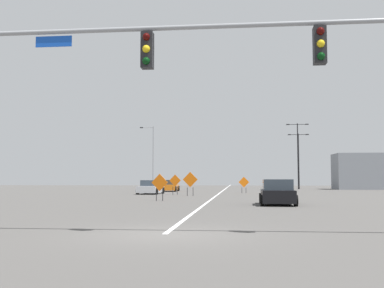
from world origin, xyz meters
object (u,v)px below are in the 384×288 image
(street_lamp_near_left, at_px, (298,151))
(car_black_mid, at_px, (277,193))
(construction_sign_right_lane, at_px, (160,184))
(car_orange_passing, at_px, (169,186))
(construction_sign_left_shoulder, at_px, (244,183))
(street_lamp_mid_left, at_px, (152,155))
(street_lamp_far_right, at_px, (299,156))
(car_silver_distant, at_px, (151,187))
(construction_sign_right_shoulder, at_px, (190,181))
(traffic_signal_assembly, at_px, (308,60))
(construction_sign_median_near, at_px, (175,182))

(street_lamp_near_left, distance_m, car_black_mid, 42.14)
(construction_sign_right_lane, distance_m, car_orange_passing, 24.19)
(construction_sign_right_lane, bearing_deg, car_black_mid, -26.91)
(construction_sign_left_shoulder, bearing_deg, street_lamp_mid_left, 130.23)
(street_lamp_far_right, height_order, car_silver_distant, street_lamp_far_right)
(car_orange_passing, bearing_deg, car_silver_distant, -92.25)
(construction_sign_right_shoulder, relative_size, car_black_mid, 0.51)
(traffic_signal_assembly, relative_size, car_silver_distant, 3.20)
(car_silver_distant, bearing_deg, car_black_mid, -58.29)
(construction_sign_right_lane, distance_m, construction_sign_median_near, 12.12)
(construction_sign_median_near, relative_size, car_black_mid, 0.46)
(construction_sign_left_shoulder, xyz_separation_m, car_silver_distant, (-9.42, -3.90, -0.43))
(street_lamp_mid_left, distance_m, car_black_mid, 40.34)
(construction_sign_left_shoulder, distance_m, car_black_mid, 22.01)
(construction_sign_median_near, bearing_deg, car_silver_distant, 144.15)
(street_lamp_mid_left, distance_m, construction_sign_left_shoulder, 20.51)
(construction_sign_left_shoulder, bearing_deg, street_lamp_far_right, 66.60)
(traffic_signal_assembly, xyz_separation_m, construction_sign_right_lane, (-7.44, 18.68, -3.64))
(traffic_signal_assembly, xyz_separation_m, street_lamp_far_right, (6.93, 55.95, 0.02))
(construction_sign_left_shoulder, relative_size, construction_sign_median_near, 0.90)
(construction_sign_right_lane, xyz_separation_m, car_black_mid, (7.76, -3.94, -0.48))
(construction_sign_right_shoulder, xyz_separation_m, car_orange_passing, (-4.14, 14.75, -0.70))
(street_lamp_far_right, bearing_deg, construction_sign_right_shoulder, -115.26)
(construction_sign_right_lane, relative_size, car_silver_distant, 0.41)
(construction_sign_right_shoulder, xyz_separation_m, construction_sign_left_shoulder, (4.88, 8.75, -0.28))
(construction_sign_left_shoulder, relative_size, car_black_mid, 0.41)
(street_lamp_far_right, bearing_deg, traffic_signal_assembly, -97.06)
(street_lamp_mid_left, relative_size, construction_sign_median_near, 4.69)
(street_lamp_far_right, xyz_separation_m, car_silver_distant, (-17.75, -23.17, -4.19))
(construction_sign_right_shoulder, height_order, car_silver_distant, construction_sign_right_shoulder)
(traffic_signal_assembly, height_order, construction_sign_right_lane, traffic_signal_assembly)
(car_black_mid, bearing_deg, street_lamp_mid_left, 111.54)
(car_black_mid, bearing_deg, construction_sign_right_lane, 153.09)
(traffic_signal_assembly, bearing_deg, street_lamp_mid_left, 105.47)
(construction_sign_median_near, distance_m, car_silver_distant, 3.46)
(construction_sign_left_shoulder, bearing_deg, traffic_signal_assembly, -87.80)
(construction_sign_right_lane, relative_size, construction_sign_left_shoulder, 1.08)
(traffic_signal_assembly, xyz_separation_m, construction_sign_left_shoulder, (-1.41, 36.68, -3.74))
(construction_sign_left_shoulder, bearing_deg, construction_sign_right_lane, -108.53)
(car_orange_passing, height_order, car_silver_distant, car_orange_passing)
(street_lamp_far_right, xyz_separation_m, car_orange_passing, (-17.37, -13.27, -4.18))
(street_lamp_near_left, distance_m, street_lamp_mid_left, 21.64)
(car_black_mid, bearing_deg, car_silver_distant, 121.71)
(street_lamp_near_left, bearing_deg, construction_sign_median_near, -120.51)
(street_lamp_near_left, height_order, car_black_mid, street_lamp_near_left)
(street_lamp_far_right, xyz_separation_m, construction_sign_left_shoulder, (-8.34, -19.27, -3.76))
(car_orange_passing, xyz_separation_m, car_silver_distant, (-0.39, -9.90, -0.02))
(car_silver_distant, bearing_deg, traffic_signal_assembly, -71.73)
(street_lamp_far_right, distance_m, construction_sign_right_shoulder, 31.18)
(street_lamp_mid_left, relative_size, construction_sign_right_shoulder, 4.24)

